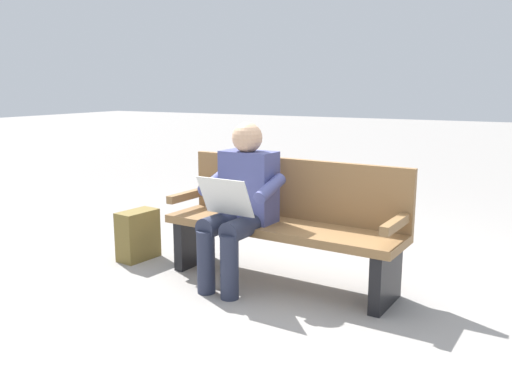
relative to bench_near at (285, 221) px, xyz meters
The scene contains 4 objects.
ground_plane 0.46m from the bench_near, 86.28° to the left, with size 40.00×40.00×0.00m, color gray.
bench_near is the anchor object (origin of this frame).
person_seated 0.38m from the bench_near, 40.12° to the left, with size 0.59×0.59×1.18m.
backpack 1.34m from the bench_near, ahead, with size 0.26×0.37×0.41m.
Camera 1 is at (-1.66, 3.43, 1.44)m, focal length 37.90 mm.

